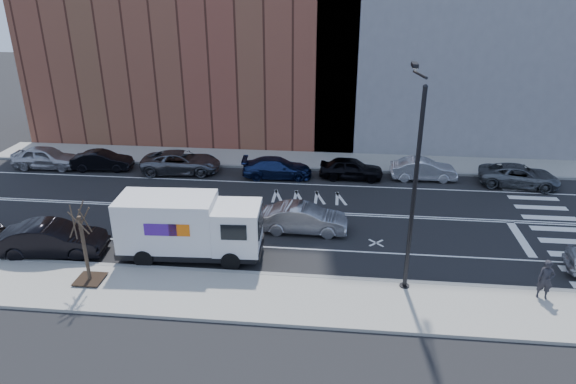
% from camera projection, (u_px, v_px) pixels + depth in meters
% --- Properties ---
extents(ground, '(120.00, 120.00, 0.00)m').
position_uv_depth(ground, '(270.00, 211.00, 30.10)').
color(ground, black).
rests_on(ground, ground).
extents(sidewalk_near, '(44.00, 3.60, 0.15)m').
position_uv_depth(sidewalk_near, '(242.00, 296.00, 22.03)').
color(sidewalk_near, gray).
rests_on(sidewalk_near, ground).
extents(sidewalk_far, '(44.00, 3.60, 0.15)m').
position_uv_depth(sidewalk_far, '(286.00, 160.00, 38.12)').
color(sidewalk_far, gray).
rests_on(sidewalk_far, ground).
extents(curb_near, '(44.00, 0.25, 0.17)m').
position_uv_depth(curb_near, '(249.00, 274.00, 23.67)').
color(curb_near, gray).
rests_on(curb_near, ground).
extents(curb_far, '(44.00, 0.25, 0.17)m').
position_uv_depth(curb_far, '(283.00, 168.00, 36.47)').
color(curb_far, gray).
rests_on(curb_far, ground).
extents(crosswalk, '(3.00, 14.00, 0.01)m').
position_uv_depth(crosswalk, '(554.00, 223.00, 28.59)').
color(crosswalk, white).
rests_on(crosswalk, ground).
extents(road_markings, '(40.00, 8.60, 0.01)m').
position_uv_depth(road_markings, '(270.00, 211.00, 30.10)').
color(road_markings, white).
rests_on(road_markings, ground).
extents(streetlight, '(0.44, 4.02, 9.34)m').
position_uv_depth(streetlight, '(414.00, 178.00, 21.12)').
color(streetlight, black).
rests_on(streetlight, ground).
extents(street_tree, '(1.20, 1.20, 3.75)m').
position_uv_depth(street_tree, '(86.00, 255.00, 22.51)').
color(street_tree, black).
rests_on(street_tree, ground).
extents(fedex_van, '(7.00, 2.72, 3.15)m').
position_uv_depth(fedex_van, '(189.00, 226.00, 24.63)').
color(fedex_van, black).
rests_on(fedex_van, ground).
extents(far_parked_a, '(4.66, 1.91, 1.58)m').
position_uv_depth(far_parked_a, '(46.00, 157.00, 36.43)').
color(far_parked_a, '#A4A4A9').
rests_on(far_parked_a, ground).
extents(far_parked_b, '(4.21, 1.77, 1.35)m').
position_uv_depth(far_parked_b, '(102.00, 161.00, 36.13)').
color(far_parked_b, black).
rests_on(far_parked_b, ground).
extents(far_parked_c, '(5.61, 2.98, 1.50)m').
position_uv_depth(far_parked_c, '(181.00, 162.00, 35.63)').
color(far_parked_c, '#54555C').
rests_on(far_parked_c, ground).
extents(far_parked_d, '(4.83, 2.25, 1.37)m').
position_uv_depth(far_parked_d, '(277.00, 168.00, 34.80)').
color(far_parked_d, '#16234D').
rests_on(far_parked_d, ground).
extents(far_parked_e, '(4.30, 1.86, 1.44)m').
position_uv_depth(far_parked_e, '(351.00, 168.00, 34.58)').
color(far_parked_e, black).
rests_on(far_parked_e, ground).
extents(far_parked_f, '(4.38, 1.66, 1.43)m').
position_uv_depth(far_parked_f, '(423.00, 169.00, 34.42)').
color(far_parked_f, silver).
rests_on(far_parked_f, ground).
extents(far_parked_g, '(5.29, 2.97, 1.40)m').
position_uv_depth(far_parked_g, '(519.00, 176.00, 33.38)').
color(far_parked_g, '#53565B').
rests_on(far_parked_g, ground).
extents(driving_sedan, '(4.64, 1.70, 1.52)m').
position_uv_depth(driving_sedan, '(304.00, 219.00, 27.43)').
color(driving_sedan, '#9B9BA0').
rests_on(driving_sedan, ground).
extents(near_parked_rear_a, '(5.25, 2.31, 1.67)m').
position_uv_depth(near_parked_rear_a, '(53.00, 239.00, 25.14)').
color(near_parked_rear_a, black).
rests_on(near_parked_rear_a, ground).
extents(pedestrian, '(0.73, 0.56, 1.78)m').
position_uv_depth(pedestrian, '(546.00, 280.00, 21.48)').
color(pedestrian, '#222227').
rests_on(pedestrian, sidewalk_near).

